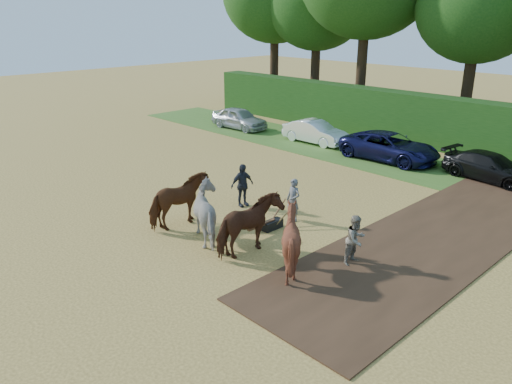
% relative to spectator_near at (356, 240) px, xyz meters
% --- Properties ---
extents(ground, '(120.00, 120.00, 0.00)m').
position_rel_spectator_near_xyz_m(ground, '(-0.60, -3.05, -0.81)').
color(ground, gold).
rests_on(ground, ground).
extents(earth_strip, '(4.50, 17.00, 0.05)m').
position_rel_spectator_near_xyz_m(earth_strip, '(0.90, 3.95, -0.79)').
color(earth_strip, '#472D1C').
rests_on(earth_strip, ground).
extents(grass_verge, '(50.00, 5.00, 0.03)m').
position_rel_spectator_near_xyz_m(grass_verge, '(-0.60, 10.95, -0.80)').
color(grass_verge, '#38601E').
rests_on(grass_verge, ground).
extents(spectator_near, '(0.66, 0.82, 1.63)m').
position_rel_spectator_near_xyz_m(spectator_near, '(0.00, 0.00, 0.00)').
color(spectator_near, gray).
rests_on(spectator_near, ground).
extents(spectator_far, '(0.60, 1.11, 1.79)m').
position_rel_spectator_near_xyz_m(spectator_far, '(-6.18, 0.81, 0.08)').
color(spectator_far, '#23262E').
rests_on(spectator_far, ground).
extents(plough_team, '(6.46, 4.81, 1.99)m').
position_rel_spectator_near_xyz_m(plough_team, '(-3.64, -1.96, 0.17)').
color(plough_team, '#5A3216').
rests_on(plough_team, ground).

